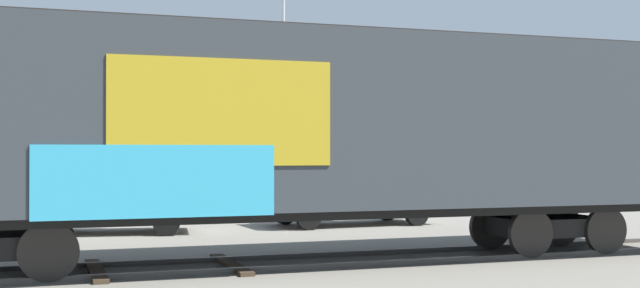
{
  "coord_description": "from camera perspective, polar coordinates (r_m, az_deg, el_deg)",
  "views": [
    {
      "loc": [
        -3.86,
        -13.89,
        2.0
      ],
      "look_at": [
        0.73,
        0.85,
        2.14
      ],
      "focal_mm": 45.28,
      "sensor_mm": 36.0,
      "label": 1
    }
  ],
  "objects": [
    {
      "name": "track",
      "position": [
        14.23,
        -6.61,
        -8.44
      ],
      "size": [
        60.02,
        3.79,
        0.08
      ],
      "color": "#4C4742",
      "rests_on": "ground_plane"
    },
    {
      "name": "hillside",
      "position": [
        89.37,
        -14.89,
        1.62
      ],
      "size": [
        141.27,
        34.66,
        15.01
      ],
      "color": "silver",
      "rests_on": "ground_plane"
    },
    {
      "name": "flagpole",
      "position": [
        28.61,
        -1.98,
        6.95
      ],
      "size": [
        1.45,
        1.0,
        8.88
      ],
      "color": "silver",
      "rests_on": "ground_plane"
    },
    {
      "name": "parked_car_white",
      "position": [
        20.42,
        -15.4,
        -3.67
      ],
      "size": [
        4.8,
        2.39,
        1.72
      ],
      "color": "silver",
      "rests_on": "ground_plane"
    },
    {
      "name": "parked_car_silver",
      "position": [
        21.93,
        1.89,
        -3.63
      ],
      "size": [
        4.78,
        2.31,
        1.6
      ],
      "color": "#B7BABF",
      "rests_on": "ground_plane"
    },
    {
      "name": "ground_plane",
      "position": [
        14.55,
        -1.76,
        -8.42
      ],
      "size": [
        260.0,
        260.0,
        0.0
      ],
      "primitive_type": "plane",
      "color": "slate"
    },
    {
      "name": "freight_car",
      "position": [
        14.45,
        -1.34,
        1.28
      ],
      "size": [
        16.0,
        3.52,
        4.28
      ],
      "color": "#33383D",
      "rests_on": "ground_plane"
    }
  ]
}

